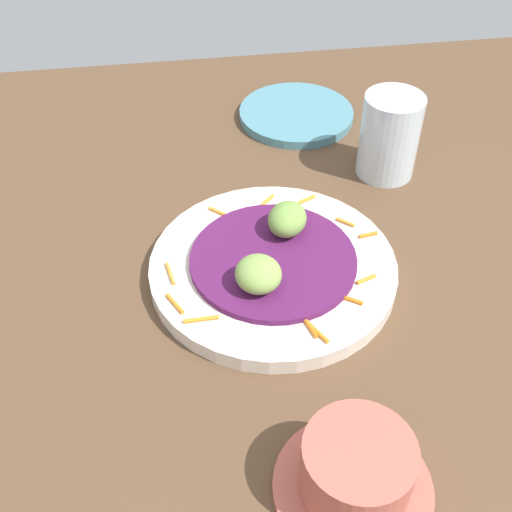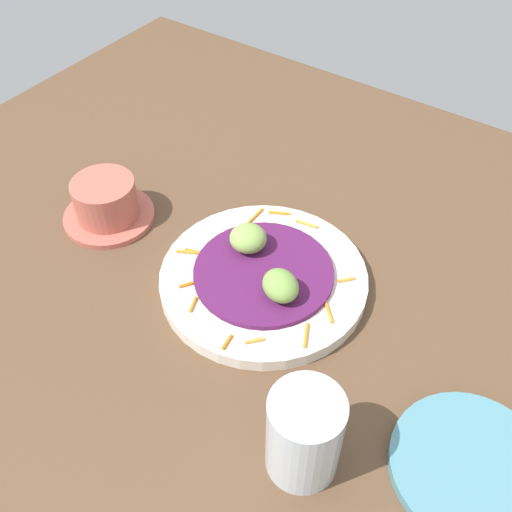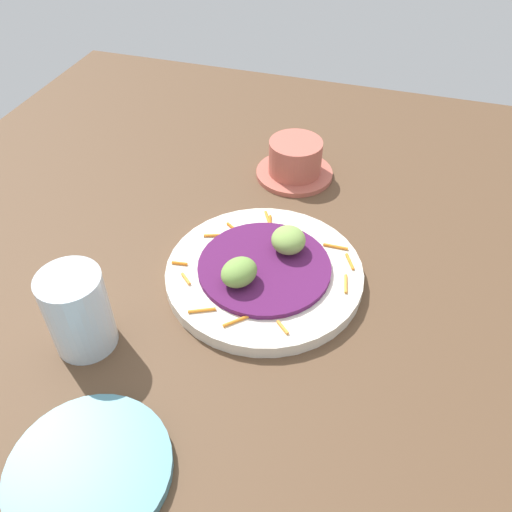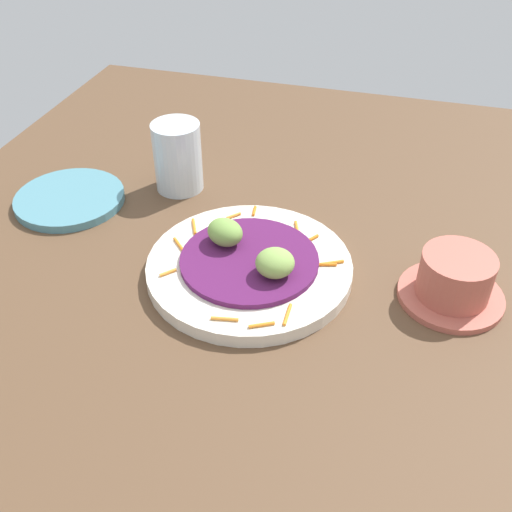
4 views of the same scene
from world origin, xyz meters
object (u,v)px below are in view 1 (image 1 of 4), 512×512
(guac_scoop_center, at_px, (287,219))
(terracotta_bowl, at_px, (356,473))
(side_plate_small, at_px, (296,114))
(guac_scoop_left, at_px, (258,274))
(water_glass, at_px, (389,136))
(main_plate, at_px, (273,268))

(guac_scoop_center, bearing_deg, terracotta_bowl, 0.01)
(side_plate_small, relative_size, terracotta_bowl, 1.27)
(guac_scoop_center, relative_size, side_plate_small, 0.31)
(terracotta_bowl, bearing_deg, guac_scoop_left, -168.33)
(guac_scoop_left, bearing_deg, water_glass, 136.14)
(main_plate, xyz_separation_m, water_glass, (-0.16, 0.17, 0.04))
(guac_scoop_center, height_order, terracotta_bowl, terracotta_bowl)
(side_plate_small, distance_m, terracotta_bowl, 0.55)
(terracotta_bowl, distance_m, water_glass, 0.43)
(side_plate_small, xyz_separation_m, terracotta_bowl, (0.54, -0.06, 0.02))
(main_plate, distance_m, water_glass, 0.24)
(guac_scoop_left, distance_m, side_plate_small, 0.35)
(guac_scoop_left, height_order, side_plate_small, guac_scoop_left)
(terracotta_bowl, xyz_separation_m, water_glass, (-0.40, 0.15, 0.02))
(guac_scoop_center, distance_m, terracotta_bowl, 0.28)
(guac_scoop_left, relative_size, terracotta_bowl, 0.37)
(guac_scoop_center, xyz_separation_m, water_glass, (-0.12, 0.15, 0.01))
(main_plate, xyz_separation_m, guac_scoop_center, (-0.04, 0.02, 0.03))
(terracotta_bowl, bearing_deg, water_glass, 159.94)
(guac_scoop_center, bearing_deg, side_plate_small, 166.49)
(side_plate_small, bearing_deg, water_glass, 31.16)
(guac_scoop_left, xyz_separation_m, side_plate_small, (-0.34, 0.11, -0.04))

